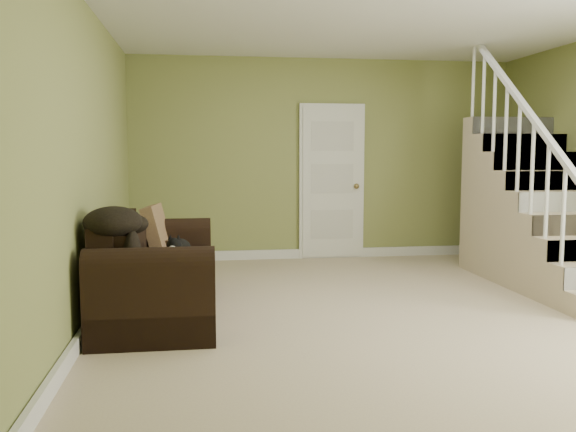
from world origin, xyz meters
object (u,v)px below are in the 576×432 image
object	(u,v)px
sofa	(154,276)
side_table	(143,264)
banana	(166,264)
cat	(179,249)

from	to	relation	value
sofa	side_table	world-z (taller)	sofa
banana	cat	bearing A→B (deg)	54.69
cat	banana	xyz separation A→B (m)	(-0.10, -0.28, -0.07)
side_table	banana	size ratio (longest dim) A/B	4.49
sofa	banana	xyz separation A→B (m)	(0.13, -0.28, 0.16)
sofa	cat	world-z (taller)	sofa
cat	banana	size ratio (longest dim) A/B	3.10
cat	banana	bearing A→B (deg)	-98.27
sofa	cat	size ratio (longest dim) A/B	4.05
sofa	side_table	bearing A→B (deg)	101.72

